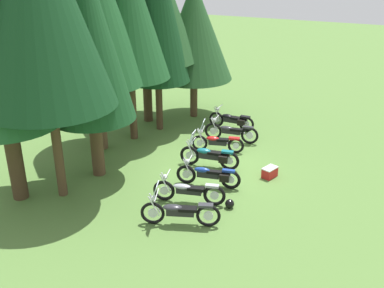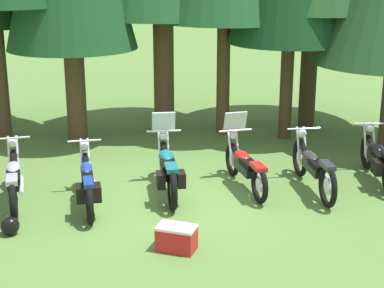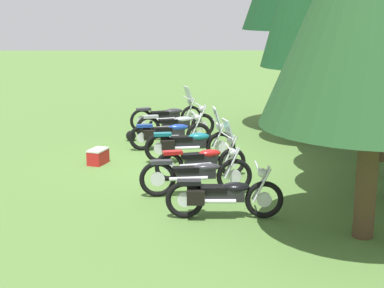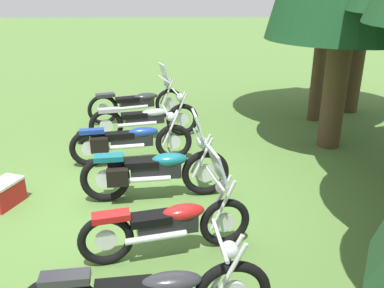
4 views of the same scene
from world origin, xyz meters
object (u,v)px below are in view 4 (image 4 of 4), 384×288
motorcycle_2 (130,141)px  motorcycle_3 (154,170)px  motorcycle_4 (170,223)px  picnic_cooler (4,193)px  motorcycle_1 (146,119)px  motorcycle_0 (138,102)px  dropped_helmet (83,136)px

motorcycle_2 → motorcycle_3: bearing=-78.4°
motorcycle_4 → picnic_cooler: motorcycle_4 is taller
motorcycle_3 → picnic_cooler: (0.17, -2.29, -0.29)m
motorcycle_1 → motorcycle_2: size_ratio=1.04×
motorcycle_0 → motorcycle_4: (5.41, 0.95, -0.03)m
motorcycle_2 → dropped_helmet: 1.59m
motorcycle_1 → picnic_cooler: (2.86, -1.91, -0.25)m
motorcycle_2 → picnic_cooler: bearing=-148.6°
motorcycle_0 → motorcycle_2: 2.60m
motorcycle_1 → motorcycle_2: motorcycle_1 is taller
motorcycle_2 → motorcycle_3: (1.38, 0.56, 0.05)m
motorcycle_2 → picnic_cooler: motorcycle_2 is taller
motorcycle_1 → motorcycle_0: bearing=89.3°
motorcycle_2 → dropped_helmet: bearing=126.7°
motorcycle_2 → motorcycle_3: size_ratio=0.98×
motorcycle_0 → motorcycle_1: bearing=-96.7°
picnic_cooler → dropped_helmet: picnic_cooler is taller
motorcycle_0 → picnic_cooler: motorcycle_0 is taller
motorcycle_1 → motorcycle_3: motorcycle_3 is taller
motorcycle_1 → motorcycle_2: (1.32, -0.19, -0.01)m
motorcycle_3 → motorcycle_0: bearing=92.6°
motorcycle_1 → picnic_cooler: bearing=-137.4°
motorcycle_1 → motorcycle_3: size_ratio=1.02×
motorcycle_3 → dropped_helmet: motorcycle_3 is taller
motorcycle_2 → dropped_helmet: (-1.06, -1.14, -0.29)m
dropped_helmet → picnic_cooler: bearing=-12.6°
motorcycle_0 → motorcycle_2: bearing=-107.2°
motorcycle_1 → motorcycle_4: size_ratio=1.11×
dropped_helmet → motorcycle_0: bearing=145.9°
motorcycle_0 → motorcycle_3: (3.98, 0.67, 0.01)m
motorcycle_2 → picnic_cooler: 2.33m
motorcycle_2 → motorcycle_4: 2.94m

